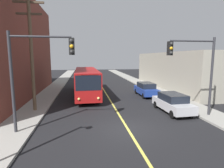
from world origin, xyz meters
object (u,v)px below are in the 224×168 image
(traffic_signal_left_corner, at_px, (38,63))
(fire_hydrant, at_px, (180,98))
(parked_car_silver, at_px, (172,103))
(traffic_signal_right_corner, at_px, (194,62))
(utility_pole_near, at_px, (31,49))
(city_bus, at_px, (86,81))
(parked_car_blue, at_px, (146,89))

(traffic_signal_left_corner, distance_m, fire_hydrant, 13.98)
(parked_car_silver, bearing_deg, traffic_signal_right_corner, -62.76)
(traffic_signal_right_corner, distance_m, fire_hydrant, 5.86)
(parked_car_silver, xyz_separation_m, fire_hydrant, (2.22, 2.78, -0.26))
(parked_car_silver, xyz_separation_m, utility_pole_near, (-11.65, 1.95, 4.53))
(parked_car_silver, height_order, fire_hydrant, parked_car_silver)
(traffic_signal_right_corner, xyz_separation_m, fire_hydrant, (1.44, 4.29, -3.72))
(utility_pole_near, bearing_deg, city_bus, 54.78)
(utility_pole_near, relative_size, traffic_signal_left_corner, 1.58)
(city_bus, relative_size, traffic_signal_right_corner, 2.03)
(parked_car_blue, relative_size, traffic_signal_left_corner, 0.74)
(city_bus, relative_size, parked_car_blue, 2.77)
(city_bus, height_order, parked_car_blue, city_bus)
(parked_car_silver, xyz_separation_m, traffic_signal_right_corner, (0.78, -1.51, 3.46))
(fire_hydrant, bearing_deg, traffic_signal_right_corner, -108.54)
(traffic_signal_right_corner, relative_size, fire_hydrant, 7.14)
(traffic_signal_left_corner, bearing_deg, utility_pole_near, 108.72)
(fire_hydrant, bearing_deg, city_bus, 149.25)
(city_bus, distance_m, fire_hydrant, 10.96)
(parked_car_blue, relative_size, utility_pole_near, 0.47)
(parked_car_silver, height_order, traffic_signal_right_corner, traffic_signal_right_corner)
(fire_hydrant, bearing_deg, parked_car_silver, -128.63)
(parked_car_blue, distance_m, fire_hydrant, 4.61)
(utility_pole_near, xyz_separation_m, fire_hydrant, (13.87, 0.83, -4.79))
(city_bus, relative_size, fire_hydrant, 14.52)
(parked_car_silver, distance_m, traffic_signal_right_corner, 3.86)
(parked_car_silver, xyz_separation_m, traffic_signal_left_corner, (-10.04, -2.81, 3.46))
(parked_car_blue, relative_size, traffic_signal_right_corner, 0.74)
(city_bus, height_order, traffic_signal_right_corner, traffic_signal_right_corner)
(utility_pole_near, distance_m, traffic_signal_left_corner, 5.14)
(parked_car_silver, bearing_deg, city_bus, 130.55)
(traffic_signal_right_corner, bearing_deg, traffic_signal_left_corner, -173.19)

